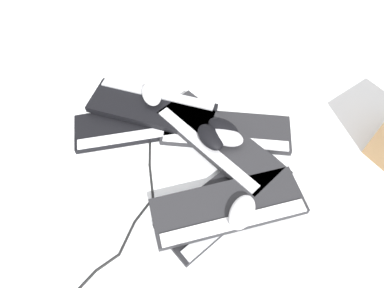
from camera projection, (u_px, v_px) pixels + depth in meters
name	position (u px, v px, depth m)	size (l,w,h in m)	color
ground_plane	(211.00, 147.00, 1.16)	(3.20, 3.20, 0.00)	white
keyboard_0	(227.00, 200.00, 1.03)	(0.30, 0.46, 0.03)	black
keyboard_1	(226.00, 131.00, 1.18)	(0.32, 0.46, 0.03)	#232326
keyboard_2	(139.00, 125.00, 1.19)	(0.21, 0.46, 0.03)	black
keyboard_3	(152.00, 107.00, 1.20)	(0.38, 0.45, 0.03)	black
keyboard_4	(217.00, 140.00, 1.12)	(0.46, 0.32, 0.03)	#232326
keyboard_5	(228.00, 207.00, 0.99)	(0.18, 0.45, 0.03)	#232326
mouse_0	(226.00, 137.00, 1.08)	(0.11, 0.07, 0.04)	#B7B7BC
mouse_1	(210.00, 137.00, 1.08)	(0.11, 0.07, 0.04)	black
mouse_2	(223.00, 128.00, 1.10)	(0.11, 0.07, 0.04)	black
mouse_3	(152.00, 94.00, 1.19)	(0.11, 0.07, 0.04)	silver
mouse_4	(242.00, 212.00, 0.94)	(0.11, 0.07, 0.04)	silver
cable_0	(120.00, 198.00, 1.05)	(0.67, 0.51, 0.01)	black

